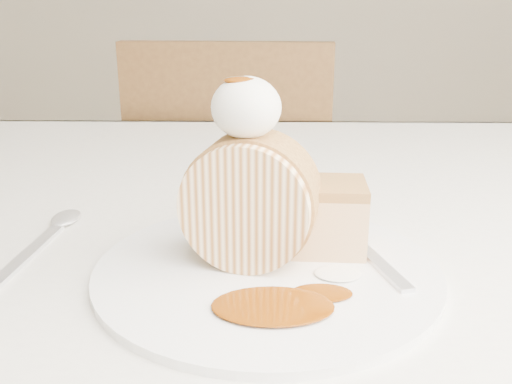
{
  "coord_description": "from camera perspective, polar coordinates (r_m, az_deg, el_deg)",
  "views": [
    {
      "loc": [
        0.01,
        -0.46,
        0.98
      ],
      "look_at": [
        0.0,
        0.0,
        0.82
      ],
      "focal_mm": 40.0,
      "sensor_mm": 36.0,
      "label": 1
    }
  ],
  "objects": [
    {
      "name": "table",
      "position": [
        0.74,
        0.04,
        -6.97
      ],
      "size": [
        1.4,
        0.9,
        0.75
      ],
      "color": "silver",
      "rests_on": "ground"
    },
    {
      "name": "chair_far",
      "position": [
        1.34,
        -2.23,
        -1.61
      ],
      "size": [
        0.45,
        0.45,
        0.9
      ],
      "rotation": [
        0.0,
        0.0,
        3.08
      ],
      "color": "brown",
      "rests_on": "ground"
    },
    {
      "name": "plate",
      "position": [
        0.51,
        1.12,
        -7.77
      ],
      "size": [
        0.32,
        0.32,
        0.01
      ],
      "primitive_type": "cylinder",
      "rotation": [
        0.0,
        0.0,
        -0.05
      ],
      "color": "white",
      "rests_on": "table"
    },
    {
      "name": "roulade_slice",
      "position": [
        0.5,
        -0.6,
        -0.93
      ],
      "size": [
        0.12,
        0.08,
        0.11
      ],
      "primitive_type": "cylinder",
      "rotation": [
        1.57,
        0.0,
        -0.21
      ],
      "color": "#FFE1B1",
      "rests_on": "plate"
    },
    {
      "name": "cake_chunk",
      "position": [
        0.53,
        7.19,
        -2.84
      ],
      "size": [
        0.07,
        0.07,
        0.06
      ],
      "primitive_type": "cube",
      "rotation": [
        0.0,
        0.0,
        -0.05
      ],
      "color": "#B48144",
      "rests_on": "plate"
    },
    {
      "name": "whipped_cream",
      "position": [
        0.47,
        -0.99,
        8.44
      ],
      "size": [
        0.06,
        0.06,
        0.05
      ],
      "primitive_type": "ellipsoid",
      "color": "white",
      "rests_on": "roulade_slice"
    },
    {
      "name": "caramel_drizzle",
      "position": [
        0.47,
        -1.5,
        11.89
      ],
      "size": [
        0.03,
        0.02,
        0.01
      ],
      "primitive_type": "ellipsoid",
      "color": "#6D2F04",
      "rests_on": "whipped_cream"
    },
    {
      "name": "caramel_pool",
      "position": [
        0.44,
        1.68,
        -11.3
      ],
      "size": [
        0.1,
        0.07,
        0.0
      ],
      "primitive_type": null,
      "rotation": [
        0.0,
        0.0,
        -0.05
      ],
      "color": "#6D2F04",
      "rests_on": "plate"
    },
    {
      "name": "fork",
      "position": [
        0.53,
        11.6,
        -6.43
      ],
      "size": [
        0.07,
        0.18,
        0.0
      ],
      "primitive_type": "cube",
      "rotation": [
        0.0,
        0.0,
        0.27
      ],
      "color": "silver",
      "rests_on": "plate"
    },
    {
      "name": "spoon",
      "position": [
        0.58,
        -21.93,
        -5.9
      ],
      "size": [
        0.04,
        0.17,
        0.0
      ],
      "primitive_type": "cube",
      "rotation": [
        0.0,
        0.0,
        -0.07
      ],
      "color": "silver",
      "rests_on": "table"
    }
  ]
}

